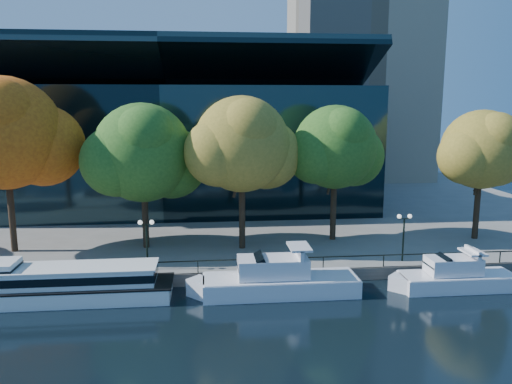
{
  "coord_description": "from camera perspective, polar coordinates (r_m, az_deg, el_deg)",
  "views": [
    {
      "loc": [
        0.78,
        -34.37,
        14.15
      ],
      "look_at": [
        5.05,
        8.0,
        6.49
      ],
      "focal_mm": 35.0,
      "sensor_mm": 36.0,
      "label": 1
    }
  ],
  "objects": [
    {
      "name": "tree_5",
      "position": [
        52.29,
        24.53,
        4.26
      ],
      "size": [
        9.42,
        7.72,
        12.51
      ],
      "color": "black",
      "rests_on": "promenade"
    },
    {
      "name": "tree_2",
      "position": [
        45.64,
        -12.6,
        4.17
      ],
      "size": [
        11.05,
        9.06,
        13.16
      ],
      "color": "black",
      "rests_on": "promenade"
    },
    {
      "name": "cruiser_near",
      "position": [
        37.73,
        2.03,
        -9.96
      ],
      "size": [
        12.8,
        3.3,
        3.71
      ],
      "color": "white",
      "rests_on": "ground"
    },
    {
      "name": "ground",
      "position": [
        37.18,
        -6.68,
        -12.25
      ],
      "size": [
        160.0,
        160.0,
        0.0
      ],
      "primitive_type": "plane",
      "color": "black",
      "rests_on": "ground"
    },
    {
      "name": "tree_3",
      "position": [
        44.29,
        -1.4,
        5.24
      ],
      "size": [
        10.66,
        8.74,
        13.78
      ],
      "color": "black",
      "rests_on": "promenade"
    },
    {
      "name": "lamp_2",
      "position": [
        43.36,
        16.56,
        -3.8
      ],
      "size": [
        1.26,
        0.36,
        4.03
      ],
      "color": "black",
      "rests_on": "promenade"
    },
    {
      "name": "tour_boat",
      "position": [
        39.09,
        -21.21,
        -9.7
      ],
      "size": [
        16.25,
        3.63,
        3.08
      ],
      "color": "white",
      "rests_on": "ground"
    },
    {
      "name": "cruiser_far",
      "position": [
        41.56,
        21.55,
        -8.96
      ],
      "size": [
        9.85,
        2.73,
        3.22
      ],
      "color": "white",
      "rests_on": "ground"
    },
    {
      "name": "tree_4",
      "position": [
        47.88,
        9.22,
        4.87
      ],
      "size": [
        9.89,
        8.11,
        12.94
      ],
      "color": "black",
      "rests_on": "promenade"
    },
    {
      "name": "lamp_1",
      "position": [
        40.46,
        -12.42,
        -4.6
      ],
      "size": [
        1.26,
        0.36,
        4.03
      ],
      "color": "black",
      "rests_on": "promenade"
    },
    {
      "name": "convention_building",
      "position": [
        66.57,
        -9.89,
        5.18
      ],
      "size": [
        50.0,
        24.57,
        21.43
      ],
      "color": "black",
      "rests_on": "ground"
    },
    {
      "name": "tree_1",
      "position": [
        48.23,
        -26.59,
        5.79
      ],
      "size": [
        12.21,
        10.01,
        15.44
      ],
      "color": "black",
      "rests_on": "promenade"
    },
    {
      "name": "promenade",
      "position": [
        72.05,
        -6.27,
        -0.78
      ],
      "size": [
        90.0,
        67.08,
        1.0
      ],
      "color": "slate",
      "rests_on": "ground"
    },
    {
      "name": "railing",
      "position": [
        39.56,
        -6.67,
        -7.85
      ],
      "size": [
        88.2,
        0.08,
        0.99
      ],
      "color": "black",
      "rests_on": "promenade"
    }
  ]
}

